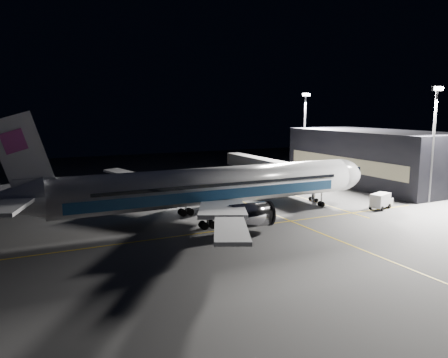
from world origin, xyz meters
TOP-DOWN VIEW (x-y plane):
  - ground at (0.00, 0.00)m, footprint 200.00×200.00m
  - guide_line_main at (10.00, 0.00)m, footprint 0.25×80.00m
  - guide_line_cross at (0.00, -6.00)m, footprint 70.00×0.25m
  - guide_line_side at (22.00, 10.00)m, footprint 0.25×40.00m
  - airliner at (-1.08, 0.00)m, footprint 61.48×54.22m
  - terminal at (45.98, 14.00)m, footprint 18.12×40.00m
  - jet_bridge at (22.00, 18.06)m, footprint 3.60×34.40m
  - floodlight_mast_north at (40.00, 31.99)m, footprint 2.40×0.68m
  - floodlight_mast_south at (40.00, -6.01)m, footprint 2.40×0.67m
  - service_truck at (28.82, -5.60)m, footprint 5.53×3.71m
  - baggage_tug at (-1.42, 14.52)m, footprint 2.25×1.89m
  - safety_cone_a at (5.77, 6.49)m, footprint 0.35×0.35m
  - safety_cone_b at (4.54, 4.00)m, footprint 0.40×0.40m
  - safety_cone_c at (0.68, 6.35)m, footprint 0.40×0.40m

SIDE VIEW (x-z plane):
  - ground at x=0.00m, z-range 0.00..0.00m
  - guide_line_main at x=10.00m, z-range 0.00..0.01m
  - guide_line_cross at x=0.00m, z-range 0.00..0.01m
  - guide_line_side at x=22.00m, z-range 0.00..0.01m
  - safety_cone_a at x=5.77m, z-range 0.00..0.52m
  - safety_cone_b at x=4.54m, z-range 0.00..0.60m
  - safety_cone_c at x=0.68m, z-range 0.00..0.61m
  - baggage_tug at x=-1.42m, z-range -0.06..1.45m
  - service_truck at x=28.82m, z-range 0.09..2.73m
  - jet_bridge at x=22.00m, z-range 1.43..7.73m
  - airliner at x=-1.08m, z-range -3.16..13.48m
  - terminal at x=45.98m, z-range 0.00..12.00m
  - floodlight_mast_north at x=40.00m, z-range 2.02..22.72m
  - floodlight_mast_south at x=40.00m, z-range 2.02..22.72m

